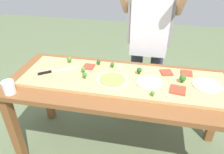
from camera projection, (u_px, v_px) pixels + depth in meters
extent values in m
plane|color=#60704C|center=(121.00, 149.00, 2.08)|extent=(8.00, 8.00, 0.00)
cube|color=brown|center=(15.00, 131.00, 1.78)|extent=(0.07, 0.07, 0.73)
cube|color=brown|center=(47.00, 91.00, 2.27)|extent=(0.07, 0.07, 0.73)
cube|color=brown|center=(217.00, 111.00, 1.99)|extent=(0.07, 0.07, 0.73)
cube|color=brown|center=(123.00, 85.00, 1.68)|extent=(1.82, 0.72, 0.04)
cube|color=tan|center=(122.00, 79.00, 1.68)|extent=(1.59, 0.48, 0.03)
cube|color=#B7BABF|center=(65.00, 69.00, 1.79)|extent=(0.19, 0.14, 0.00)
cube|color=black|center=(45.00, 73.00, 1.73)|extent=(0.10, 0.08, 0.02)
cylinder|color=beige|center=(207.00, 85.00, 1.58)|extent=(0.21, 0.21, 0.01)
cylinder|color=silver|center=(207.00, 85.00, 1.57)|extent=(0.18, 0.18, 0.01)
cylinder|color=beige|center=(149.00, 83.00, 1.61)|extent=(0.20, 0.20, 0.01)
cylinder|color=beige|center=(150.00, 82.00, 1.61)|extent=(0.17, 0.17, 0.01)
cylinder|color=beige|center=(112.00, 80.00, 1.64)|extent=(0.25, 0.25, 0.01)
cylinder|color=#899E4C|center=(112.00, 79.00, 1.64)|extent=(0.20, 0.20, 0.01)
cube|color=#BC3D28|center=(89.00, 67.00, 1.82)|extent=(0.09, 0.09, 0.01)
cube|color=#BC3D28|center=(166.00, 73.00, 1.73)|extent=(0.11, 0.11, 0.01)
cube|color=#BC3D28|center=(178.00, 90.00, 1.53)|extent=(0.12, 0.12, 0.01)
cube|color=#BC3D28|center=(187.00, 73.00, 1.73)|extent=(0.09, 0.09, 0.01)
cylinder|color=#3F7220|center=(85.00, 77.00, 1.67)|extent=(0.02, 0.02, 0.02)
sphere|color=#38752D|center=(85.00, 75.00, 1.65)|extent=(0.04, 0.04, 0.04)
cylinder|color=#487A23|center=(70.00, 62.00, 1.88)|extent=(0.02, 0.02, 0.02)
sphere|color=#427F33|center=(70.00, 59.00, 1.87)|extent=(0.04, 0.04, 0.04)
cylinder|color=#2C5915|center=(99.00, 64.00, 1.85)|extent=(0.02, 0.02, 0.02)
sphere|color=#23561E|center=(99.00, 62.00, 1.84)|extent=(0.04, 0.04, 0.04)
cylinder|color=#2C5915|center=(139.00, 73.00, 1.72)|extent=(0.02, 0.02, 0.02)
sphere|color=#23561E|center=(139.00, 70.00, 1.71)|extent=(0.04, 0.04, 0.04)
cylinder|color=#487A23|center=(83.00, 72.00, 1.74)|extent=(0.02, 0.02, 0.02)
sphere|color=#427F33|center=(83.00, 69.00, 1.72)|extent=(0.04, 0.04, 0.04)
cylinder|color=#366618|center=(182.00, 81.00, 1.62)|extent=(0.02, 0.02, 0.02)
sphere|color=#2D6623|center=(183.00, 78.00, 1.60)|extent=(0.05, 0.05, 0.05)
cylinder|color=#487A23|center=(152.00, 95.00, 1.47)|extent=(0.01, 0.01, 0.01)
sphere|color=#427F33|center=(153.00, 93.00, 1.46)|extent=(0.03, 0.03, 0.03)
cylinder|color=#366618|center=(112.00, 67.00, 1.81)|extent=(0.02, 0.02, 0.02)
sphere|color=#2D6623|center=(112.00, 64.00, 1.80)|extent=(0.04, 0.04, 0.04)
cube|color=silver|center=(169.00, 96.00, 1.46)|extent=(0.02, 0.02, 0.02)
cube|color=white|center=(121.00, 66.00, 1.82)|extent=(0.02, 0.02, 0.02)
cube|color=white|center=(52.00, 59.00, 1.94)|extent=(0.02, 0.02, 0.01)
cylinder|color=white|center=(9.00, 87.00, 1.53)|extent=(0.09, 0.09, 0.10)
cylinder|color=white|center=(9.00, 90.00, 1.54)|extent=(0.08, 0.08, 0.05)
cylinder|color=#333847|center=(135.00, 79.00, 2.30)|extent=(0.12, 0.12, 0.90)
cylinder|color=#333847|center=(154.00, 81.00, 2.27)|extent=(0.12, 0.12, 0.90)
cube|color=gray|center=(151.00, 12.00, 1.90)|extent=(0.40, 0.20, 0.55)
cube|color=silver|center=(150.00, 25.00, 1.86)|extent=(0.34, 0.01, 0.60)
cylinder|color=tan|center=(125.00, 0.00, 1.79)|extent=(0.08, 0.39, 0.31)
cylinder|color=tan|center=(181.00, 2.00, 1.72)|extent=(0.08, 0.39, 0.31)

